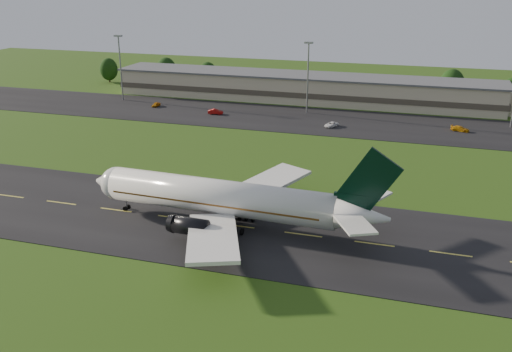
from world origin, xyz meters
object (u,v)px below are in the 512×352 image
(light_mast_west, at_px, (120,60))
(service_vehicle_c, at_px, (331,125))
(service_vehicle_a, at_px, (156,105))
(service_vehicle_d, at_px, (460,129))
(service_vehicle_b, at_px, (216,112))
(airliner, at_px, (225,198))
(terminal, at_px, (322,89))
(light_mast_centre, at_px, (308,69))

(light_mast_west, bearing_deg, service_vehicle_c, -11.11)
(service_vehicle_a, bearing_deg, service_vehicle_d, 0.02)
(service_vehicle_c, bearing_deg, service_vehicle_a, -163.40)
(light_mast_west, relative_size, service_vehicle_b, 4.73)
(service_vehicle_b, xyz_separation_m, service_vehicle_d, (66.77, 1.14, -0.04))
(service_vehicle_c, bearing_deg, airliner, -70.02)
(airliner, distance_m, service_vehicle_c, 66.71)
(terminal, relative_size, service_vehicle_d, 31.53)
(terminal, xyz_separation_m, service_vehicle_c, (8.25, -29.86, -3.27))
(light_mast_centre, distance_m, service_vehicle_a, 47.42)
(service_vehicle_b, bearing_deg, light_mast_centre, -77.39)
(airliner, bearing_deg, terminal, 93.81)
(service_vehicle_b, bearing_deg, airliner, -166.24)
(airliner, bearing_deg, light_mast_west, 130.91)
(terminal, height_order, service_vehicle_c, terminal)
(service_vehicle_d, bearing_deg, light_mast_west, 100.77)
(service_vehicle_c, height_order, service_vehicle_d, service_vehicle_d)
(airliner, bearing_deg, service_vehicle_c, 87.41)
(airliner, bearing_deg, service_vehicle_a, 125.93)
(light_mast_centre, xyz_separation_m, service_vehicle_c, (9.65, -13.68, -12.02))
(light_mast_west, relative_size, service_vehicle_a, 5.52)
(service_vehicle_d, bearing_deg, light_mast_centre, 94.22)
(service_vehicle_a, distance_m, service_vehicle_c, 55.74)
(terminal, xyz_separation_m, service_vehicle_b, (-26.10, -25.67, -3.18))
(light_mast_centre, height_order, service_vehicle_d, light_mast_centre)
(terminal, bearing_deg, service_vehicle_b, -135.48)
(service_vehicle_b, height_order, service_vehicle_c, service_vehicle_b)
(service_vehicle_c, bearing_deg, light_mast_west, -166.28)
(terminal, distance_m, light_mast_centre, 18.45)
(light_mast_centre, distance_m, service_vehicle_b, 29.03)
(airliner, xyz_separation_m, service_vehicle_c, (5.62, 66.36, -3.95))
(terminal, bearing_deg, service_vehicle_a, -155.00)
(service_vehicle_d, bearing_deg, service_vehicle_a, 103.71)
(light_mast_centre, bearing_deg, terminal, 85.05)
(service_vehicle_a, relative_size, service_vehicle_b, 0.86)
(terminal, bearing_deg, light_mast_centre, -94.95)
(service_vehicle_a, bearing_deg, light_mast_west, 160.27)
(service_vehicle_a, xyz_separation_m, service_vehicle_d, (87.58, -2.65, 0.04))
(service_vehicle_c, distance_m, service_vehicle_d, 32.85)
(light_mast_centre, relative_size, service_vehicle_a, 5.52)
(light_mast_centre, bearing_deg, service_vehicle_a, -172.86)
(airliner, bearing_deg, service_vehicle_b, 114.41)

